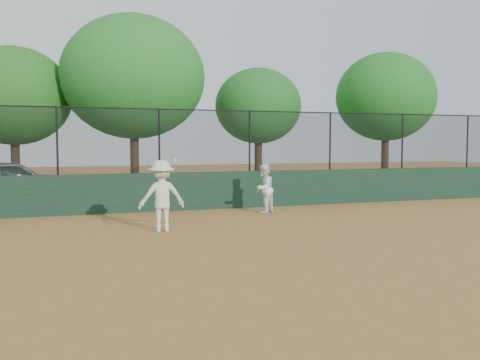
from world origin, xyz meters
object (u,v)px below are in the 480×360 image
object	(u,v)px
player_second	(264,189)
player_main	(162,196)
parked_car	(7,183)
tree_4	(386,97)
tree_1	(14,96)
tree_3	(258,106)
tree_2	(134,77)

from	to	relation	value
player_second	player_main	xyz separation A→B (m)	(-3.62, -2.32, 0.11)
parked_car	player_second	size ratio (longest dim) A/B	3.16
player_second	tree_4	bearing A→B (deg)	176.64
player_second	tree_1	xyz separation A→B (m)	(-7.41, 8.15, 3.24)
player_main	tree_4	size ratio (longest dim) A/B	0.28
tree_1	tree_4	world-z (taller)	tree_4
tree_4	parked_car	bearing A→B (deg)	-173.42
player_second	tree_3	world-z (taller)	tree_3
parked_car	player_main	bearing A→B (deg)	-169.20
tree_3	tree_4	bearing A→B (deg)	-20.02
tree_2	tree_1	bearing A→B (deg)	164.82
player_second	tree_1	size ratio (longest dim) A/B	0.25
player_second	tree_2	world-z (taller)	tree_2
tree_3	tree_4	xyz separation A→B (m)	(5.58, -2.03, 0.42)
tree_1	parked_car	bearing A→B (deg)	-91.27
player_main	player_second	bearing A→B (deg)	32.68
parked_car	player_second	distance (m)	8.68
parked_car	tree_3	bearing A→B (deg)	-89.08
tree_3	tree_2	bearing A→B (deg)	-167.16
player_second	tree_3	bearing A→B (deg)	-149.66
parked_car	tree_3	xyz separation A→B (m)	(10.60, 3.90, 3.03)
parked_car	tree_1	bearing A→B (deg)	-20.54
player_main	tree_3	distance (m)	12.90
tree_1	tree_4	xyz separation A→B (m)	(16.10, -1.91, 0.27)
player_second	parked_car	bearing A→B (deg)	-69.35
player_second	player_main	bearing A→B (deg)	-6.38
player_main	tree_3	xyz separation A→B (m)	(6.73, 10.60, 2.98)
player_main	tree_1	world-z (taller)	tree_1
tree_4	tree_3	bearing A→B (deg)	159.98
parked_car	tree_2	xyz separation A→B (m)	(4.64, 2.54, 3.98)
player_main	tree_2	size ratio (longest dim) A/B	0.24
player_second	tree_1	distance (m)	11.48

